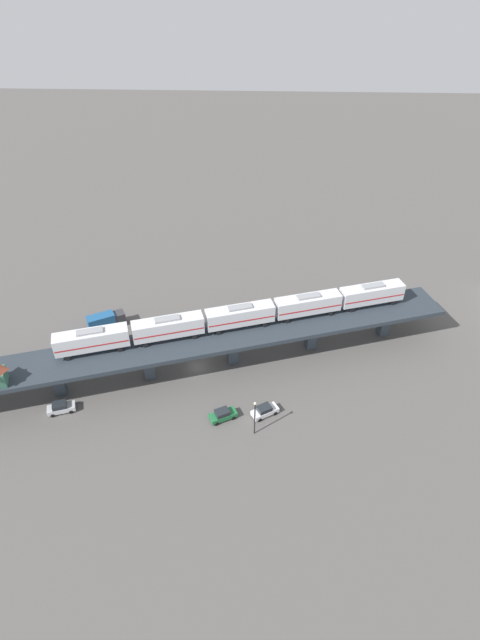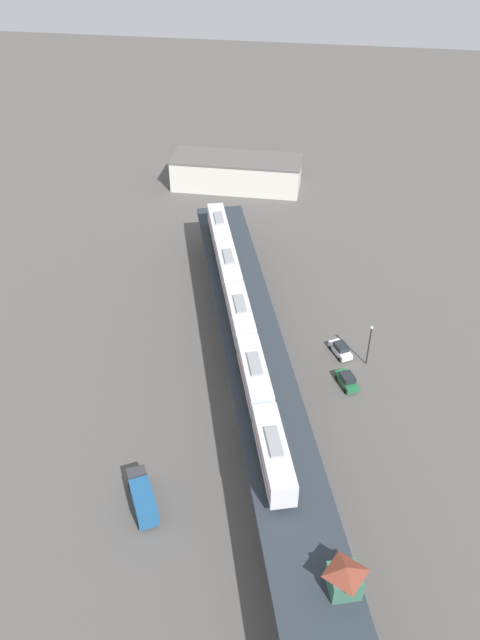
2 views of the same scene
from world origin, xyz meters
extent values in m
plane|color=#514F4C|center=(0.00, 0.00, 0.00)|extent=(400.00, 400.00, 0.00)
cube|color=#283039|center=(0.00, 0.00, 6.13)|extent=(35.85, 90.23, 0.80)
cube|color=#333D47|center=(7.11, -22.40, 2.86)|extent=(2.26, 2.26, 5.73)
cube|color=#333D47|center=(2.57, -8.10, 2.86)|extent=(2.26, 2.26, 5.73)
cube|color=#333D47|center=(-1.97, 6.20, 2.86)|extent=(2.26, 2.26, 5.73)
cube|color=#333D47|center=(-6.51, 20.49, 2.86)|extent=(2.26, 2.26, 5.73)
cube|color=#333D47|center=(-11.05, 34.79, 2.86)|extent=(2.26, 2.26, 5.73)
cube|color=silver|center=(3.79, -16.57, 9.07)|extent=(6.30, 12.28, 3.10)
cube|color=#B21E1E|center=(3.79, -16.57, 8.77)|extent=(6.27, 12.07, 0.24)
cube|color=gray|center=(3.79, -16.57, 10.80)|extent=(2.61, 4.43, 0.36)
cylinder|color=black|center=(3.93, -20.93, 6.95)|extent=(0.46, 0.87, 0.84)
cylinder|color=black|center=(6.20, -20.21, 6.95)|extent=(0.46, 0.87, 0.84)
cylinder|color=black|center=(1.39, -12.93, 6.95)|extent=(0.46, 0.87, 0.84)
cylinder|color=black|center=(3.66, -12.21, 6.95)|extent=(0.46, 0.87, 0.84)
cube|color=silver|center=(-0.02, -4.56, 9.07)|extent=(6.30, 12.28, 3.10)
cube|color=#B21E1E|center=(-0.02, -4.56, 8.77)|extent=(6.27, 12.07, 0.24)
cube|color=gray|center=(-0.02, -4.56, 10.80)|extent=(2.61, 4.43, 0.36)
cylinder|color=black|center=(0.12, -8.92, 6.95)|extent=(0.46, 0.87, 0.84)
cylinder|color=black|center=(2.39, -8.20, 6.95)|extent=(0.46, 0.87, 0.84)
cylinder|color=black|center=(-2.43, -0.92, 6.95)|extent=(0.46, 0.87, 0.84)
cylinder|color=black|center=(-0.16, -0.20, 6.95)|extent=(0.46, 0.87, 0.84)
cube|color=silver|center=(-3.83, 7.45, 9.07)|extent=(6.30, 12.28, 3.10)
cube|color=#B21E1E|center=(-3.83, 7.45, 8.77)|extent=(6.27, 12.07, 0.24)
cube|color=gray|center=(-3.83, 7.45, 10.80)|extent=(2.61, 4.43, 0.36)
cylinder|color=black|center=(-3.70, 3.08, 6.95)|extent=(0.46, 0.87, 0.84)
cylinder|color=black|center=(-1.43, 3.80, 6.95)|extent=(0.46, 0.87, 0.84)
cylinder|color=black|center=(-6.24, 11.09, 6.95)|extent=(0.46, 0.87, 0.84)
cylinder|color=black|center=(-3.97, 11.81, 6.95)|extent=(0.46, 0.87, 0.84)
cube|color=silver|center=(-7.65, 19.46, 9.07)|extent=(6.30, 12.28, 3.10)
cube|color=#B21E1E|center=(-7.65, 19.46, 8.77)|extent=(6.27, 12.07, 0.24)
cube|color=gray|center=(-7.65, 19.46, 10.80)|extent=(2.61, 4.43, 0.36)
cylinder|color=black|center=(-7.51, 15.09, 6.95)|extent=(0.46, 0.87, 0.84)
cylinder|color=black|center=(-5.24, 15.81, 6.95)|extent=(0.46, 0.87, 0.84)
cylinder|color=black|center=(-10.05, 23.10, 6.95)|extent=(0.46, 0.87, 0.84)
cylinder|color=black|center=(-7.78, 23.82, 6.95)|extent=(0.46, 0.87, 0.84)
cube|color=silver|center=(-11.46, 31.47, 9.07)|extent=(6.30, 12.28, 3.10)
cube|color=#B21E1E|center=(-11.46, 31.47, 8.77)|extent=(6.27, 12.07, 0.24)
cube|color=gray|center=(-11.46, 31.47, 10.80)|extent=(2.61, 4.43, 0.36)
cylinder|color=black|center=(-11.32, 27.10, 6.95)|extent=(0.46, 0.87, 0.84)
cylinder|color=black|center=(-9.06, 27.82, 6.95)|extent=(0.46, 0.87, 0.84)
cylinder|color=black|center=(-13.87, 35.11, 6.95)|extent=(0.46, 0.87, 0.84)
cylinder|color=black|center=(-11.60, 35.83, 6.95)|extent=(0.46, 0.87, 0.84)
cube|color=silver|center=(10.63, 12.07, 0.73)|extent=(3.80, 4.70, 0.80)
cube|color=#1E2328|center=(10.71, 11.94, 1.51)|extent=(2.53, 2.73, 0.76)
cylinder|color=black|center=(10.63, 10.40, 0.33)|extent=(0.54, 0.69, 0.66)
cylinder|color=black|center=(12.10, 11.28, 0.33)|extent=(0.54, 0.69, 0.66)
cylinder|color=black|center=(9.16, 12.86, 0.33)|extent=(0.54, 0.69, 0.66)
cylinder|color=black|center=(10.63, 13.74, 0.33)|extent=(0.54, 0.69, 0.66)
cube|color=#1E6638|center=(11.77, 5.39, 0.73)|extent=(3.61, 4.74, 0.80)
cube|color=#1E2328|center=(11.83, 5.25, 1.51)|extent=(2.46, 2.71, 0.76)
cylinder|color=black|center=(11.66, 3.73, 0.33)|extent=(0.51, 0.70, 0.66)
cylinder|color=black|center=(13.18, 4.51, 0.33)|extent=(0.51, 0.70, 0.66)
cylinder|color=black|center=(10.35, 6.27, 0.33)|extent=(0.51, 0.70, 0.66)
cylinder|color=black|center=(11.88, 7.05, 0.33)|extent=(0.51, 0.70, 0.66)
cube|color=#B7BABF|center=(11.32, -20.94, 0.73)|extent=(3.11, 4.74, 0.80)
cube|color=#1E2328|center=(11.37, -21.08, 1.51)|extent=(2.25, 2.61, 0.76)
cylinder|color=black|center=(10.97, -22.57, 0.33)|extent=(0.44, 0.70, 0.66)
cylinder|color=black|center=(12.59, -22.02, 0.33)|extent=(0.44, 0.70, 0.66)
cylinder|color=black|center=(10.06, -19.86, 0.33)|extent=(0.44, 0.70, 0.66)
cylinder|color=black|center=(11.68, -19.31, 0.33)|extent=(0.44, 0.70, 0.66)
cube|color=#333338|center=(-11.97, -16.74, 1.65)|extent=(2.89, 2.81, 2.30)
cube|color=#1E5184|center=(-10.24, -19.90, 1.85)|extent=(4.51, 5.67, 2.70)
cylinder|color=black|center=(-11.10, -16.27, 0.50)|extent=(0.79, 1.05, 1.00)
cylinder|color=black|center=(-12.84, -17.22, 0.50)|extent=(0.79, 1.05, 1.00)
cylinder|color=black|center=(-8.59, -20.77, 0.50)|extent=(0.79, 1.05, 1.00)
cylinder|color=black|center=(-10.40, -21.77, 0.50)|extent=(0.79, 1.05, 1.00)
cylinder|color=black|center=(14.51, 10.46, 3.25)|extent=(0.20, 0.20, 6.50)
sphere|color=beige|center=(14.51, 10.46, 6.72)|extent=(0.44, 0.44, 0.44)
camera|label=1|loc=(65.14, 10.34, 61.54)|focal=28.00mm
camera|label=2|loc=(7.58, -61.08, 60.47)|focal=35.00mm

